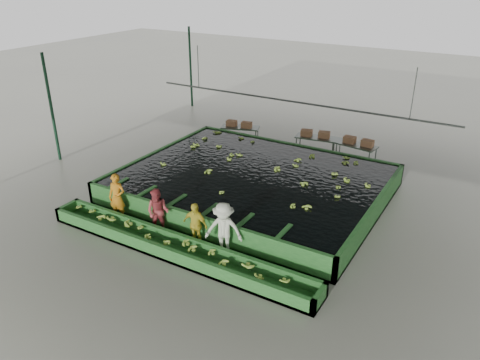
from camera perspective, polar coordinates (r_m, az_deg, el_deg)
The scene contains 21 objects.
ground at distance 17.87m, azimuth -0.82°, elevation -3.49°, with size 80.00×80.00×0.00m, color gray.
shed_roof at distance 16.11m, azimuth -0.93°, elevation 12.36°, with size 20.00×22.00×0.04m, color slate.
shed_posts at distance 16.83m, azimuth -0.87°, elevation 4.02°, with size 20.00×22.00×5.00m, color #133420, non-canonical shape.
flotation_tank at distance 18.82m, azimuth 1.55°, elevation -0.42°, with size 10.00×8.00×0.90m, color #296728, non-canonical shape.
tank_water at distance 18.66m, azimuth 1.57°, elevation 0.69°, with size 9.70×7.70×0.00m, color black.
sorting_trough at distance 15.22m, azimuth -7.98°, elevation -8.18°, with size 10.00×1.00×0.50m, color #296728, non-canonical shape.
cableway_rail at distance 20.89m, azimuth 6.40°, elevation 9.49°, with size 0.08×0.08×14.00m, color #59605B.
rail_hanger_left at distance 23.10m, azimuth -5.12°, elevation 13.58°, with size 0.04×0.04×2.00m, color #59605B.
rail_hanger_right at distance 19.21m, azimuth 20.40°, elevation 9.82°, with size 0.04×0.04×2.00m, color #59605B.
worker_a at distance 17.33m, azimuth -14.75°, elevation -2.04°, with size 0.65×0.43×1.77m, color orange.
worker_b at distance 16.18m, azimuth -9.96°, elevation -3.82°, with size 0.80×0.62×1.65m, color #B23F43.
worker_c at distance 15.34m, azimuth -5.48°, elevation -5.42°, with size 0.91×0.38×1.56m, color yellow.
worker_d at distance 14.73m, azimuth -2.01°, elevation -6.08°, with size 1.19×0.69×1.84m, color beige.
packing_table_left at distance 24.28m, azimuth 0.03°, elevation 5.52°, with size 1.93×0.77×0.88m, color #59605B, non-canonical shape.
packing_table_mid at distance 22.99m, azimuth 9.29°, elevation 4.11°, with size 2.03×0.81×0.92m, color #59605B, non-canonical shape.
packing_table_right at distance 22.43m, azimuth 13.70°, elevation 3.18°, with size 2.04×0.82×0.93m, color #59605B, non-canonical shape.
box_stack_left at distance 24.16m, azimuth -0.12°, elevation 6.52°, with size 1.33×0.37×0.29m, color #9C6543, non-canonical shape.
box_stack_mid at distance 22.86m, azimuth 9.14°, elevation 5.24°, with size 1.38×0.38×0.30m, color #9C6543, non-canonical shape.
box_stack_right at distance 22.25m, azimuth 14.20°, elevation 4.23°, with size 1.39×0.38×0.30m, color #9C6543, non-canonical shape.
floating_bananas at distance 19.30m, azimuth 2.73°, elevation 1.53°, with size 8.79×5.99×0.12m, color #9AC540, non-canonical shape.
trough_bananas at distance 15.14m, azimuth -8.01°, elevation -7.70°, with size 8.91×0.59×0.12m, color #9AC540, non-canonical shape.
Camera 1 is at (8.24, -13.39, 8.50)m, focal length 35.00 mm.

